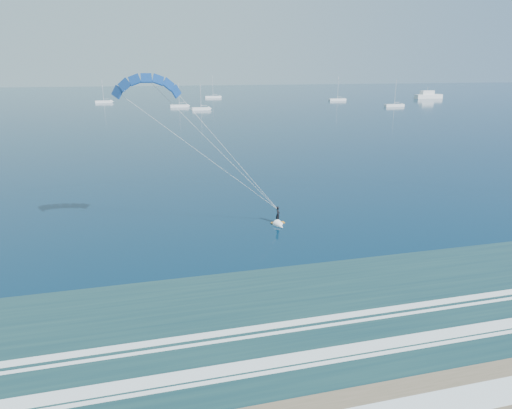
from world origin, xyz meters
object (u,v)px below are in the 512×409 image
Objects in this scene: sailboat_6 at (394,105)px; sailboat_7 at (179,106)px; sailboat_3 at (201,109)px; motor_yacht at (428,95)px; kitesurfer_rig at (219,151)px; sailboat_4 at (213,97)px; sailboat_5 at (337,100)px; sailboat_2 at (104,102)px.

sailboat_6 is 99.68m from sailboat_7.
motor_yacht is at bearing 16.54° from sailboat_3.
kitesurfer_rig is 182.69m from sailboat_6.
sailboat_7 is at bearing -112.98° from sailboat_4.
sailboat_6 is at bearing -77.31° from sailboat_5.
sailboat_7 is at bearing -170.63° from motor_yacht.
kitesurfer_rig is 153.04m from sailboat_3.
kitesurfer_rig reaches higher than sailboat_5.
sailboat_4 reaches higher than motor_yacht.
kitesurfer_rig is 169.31m from sailboat_7.
kitesurfer_rig is at bearing -129.37° from motor_yacht.
kitesurfer_rig is 1.19× the size of motor_yacht.
kitesurfer_rig reaches higher than sailboat_7.
sailboat_5 is at bearing 13.04° from sailboat_7.
sailboat_4 is at bearing 147.25° from sailboat_5.
kitesurfer_rig is 1.78× the size of sailboat_3.
sailboat_5 is at bearing -32.75° from sailboat_4.
sailboat_7 is (-7.62, 17.10, -0.01)m from sailboat_3.
sailboat_5 reaches higher than motor_yacht.
sailboat_4 reaches higher than sailboat_3.
sailboat_6 is at bearing -12.80° from sailboat_7.
sailboat_2 is 68.47m from sailboat_3.
sailboat_6 reaches higher than sailboat_3.
kitesurfer_rig is at bearing -117.67° from sailboat_5.
sailboat_4 reaches higher than sailboat_6.
sailboat_2 is 0.89× the size of sailboat_6.
motor_yacht is 1.27× the size of sailboat_4.
sailboat_2 is at bearing 128.65° from sailboat_3.
sailboat_3 reaches higher than sailboat_7.
sailboat_6 is (9.54, -42.38, -0.00)m from sailboat_5.
sailboat_3 is 0.87× the size of sailboat_6.
sailboat_5 is (122.80, -16.07, 0.01)m from sailboat_2.
motor_yacht is 126.52m from sailboat_4.
kitesurfer_rig is at bearing -93.88° from sailboat_7.
sailboat_4 is at bearing 67.02° from sailboat_7.
kitesurfer_rig reaches higher than sailboat_2.
sailboat_6 is at bearing -23.83° from sailboat_2.
sailboat_2 is 65.22m from sailboat_4.
sailboat_6 is 1.19× the size of sailboat_7.
sailboat_4 is (-121.28, 36.01, -1.09)m from motor_yacht.
sailboat_3 is 0.85× the size of sailboat_4.
sailboat_3 is at bearing -154.96° from sailboat_5.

